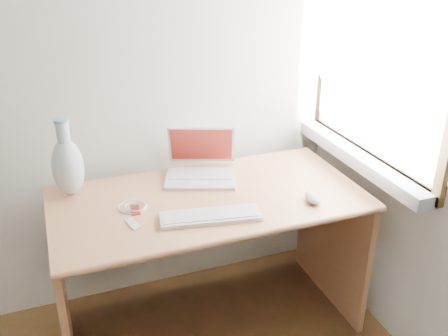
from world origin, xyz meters
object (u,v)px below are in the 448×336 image
object	(u,v)px
laptop	(197,166)
vase	(68,165)
desk	(203,227)
external_keyboard	(210,216)

from	to	relation	value
laptop	vase	world-z (taller)	vase
vase	desk	bearing A→B (deg)	-15.15
desk	laptop	bearing A→B (deg)	81.63
laptop	desk	bearing A→B (deg)	-78.01
desk	vase	bearing A→B (deg)	164.85
laptop	vase	xyz separation A→B (m)	(-0.57, 0.02, 0.09)
vase	external_keyboard	bearing A→B (deg)	-39.17
desk	external_keyboard	xyz separation A→B (m)	(-0.05, -0.26, 0.21)
external_keyboard	vase	world-z (taller)	vase
desk	external_keyboard	distance (m)	0.34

